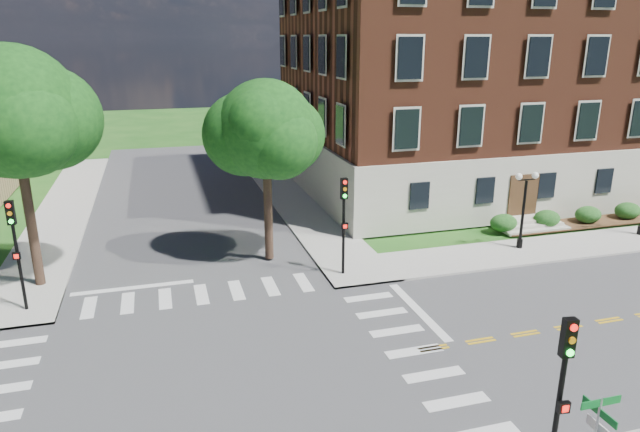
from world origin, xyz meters
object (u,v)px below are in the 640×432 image
object	(u,v)px
traffic_signal_ne	(344,214)
street_sign_pole	(596,432)
twin_lamp_west	(524,206)
traffic_signal_se	(562,383)
traffic_signal_nw	(15,242)

from	to	relation	value
traffic_signal_ne	street_sign_pole	bearing A→B (deg)	-85.75
traffic_signal_ne	twin_lamp_west	distance (m)	10.50
street_sign_pole	traffic_signal_se	bearing A→B (deg)	117.66
twin_lamp_west	street_sign_pole	bearing A→B (deg)	-119.90
traffic_signal_se	street_sign_pole	distance (m)	1.28
traffic_signal_se	street_sign_pole	world-z (taller)	traffic_signal_se
traffic_signal_se	traffic_signal_nw	bearing A→B (deg)	135.35
traffic_signal_ne	twin_lamp_west	bearing A→B (deg)	3.90
traffic_signal_se	traffic_signal_ne	xyz separation A→B (m)	(-0.72, 14.65, 0.00)
traffic_signal_ne	street_sign_pole	size ratio (longest dim) A/B	1.55
traffic_signal_nw	twin_lamp_west	xyz separation A→B (m)	(24.64, 0.64, -0.66)
traffic_signal_se	traffic_signal_nw	world-z (taller)	same
traffic_signal_nw	street_sign_pole	size ratio (longest dim) A/B	1.55
traffic_signal_se	street_sign_pole	bearing A→B (deg)	-62.34
traffic_signal_se	traffic_signal_nw	distance (m)	20.95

